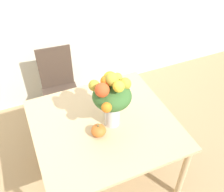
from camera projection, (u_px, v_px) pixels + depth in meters
ground_plane at (105, 171)px, 2.88m from camera, size 12.00×12.00×0.00m
wall_back at (55, 2)px, 3.03m from camera, size 8.00×0.06×2.70m
dining_table at (104, 130)px, 2.43m from camera, size 1.26×1.18×0.78m
flower_vase at (112, 96)px, 2.16m from camera, size 0.36×0.40×0.56m
pumpkin at (99, 130)px, 2.24m from camera, size 0.13×0.13×0.12m
dining_chair_near_window at (60, 88)px, 3.16m from camera, size 0.45×0.45×1.01m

